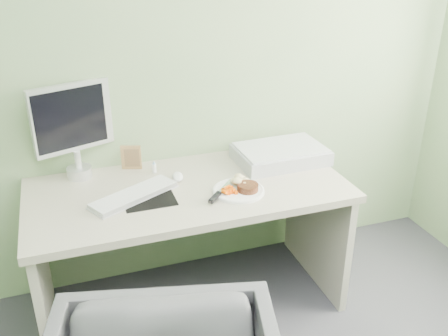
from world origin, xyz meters
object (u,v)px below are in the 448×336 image
object	(u,v)px
desk	(190,218)
scanner	(280,155)
monitor	(73,126)
plate	(238,191)

from	to	relation	value
desk	scanner	world-z (taller)	scanner
desk	monitor	xyz separation A→B (m)	(-0.51, 0.31, 0.46)
plate	scanner	world-z (taller)	scanner
plate	monitor	size ratio (longest dim) A/B	0.52
desk	plate	bearing A→B (deg)	-31.32
scanner	monitor	xyz separation A→B (m)	(-1.08, 0.18, 0.24)
desk	scanner	distance (m)	0.63
scanner	monitor	size ratio (longest dim) A/B	0.99
scanner	monitor	world-z (taller)	monitor
desk	monitor	size ratio (longest dim) A/B	3.22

